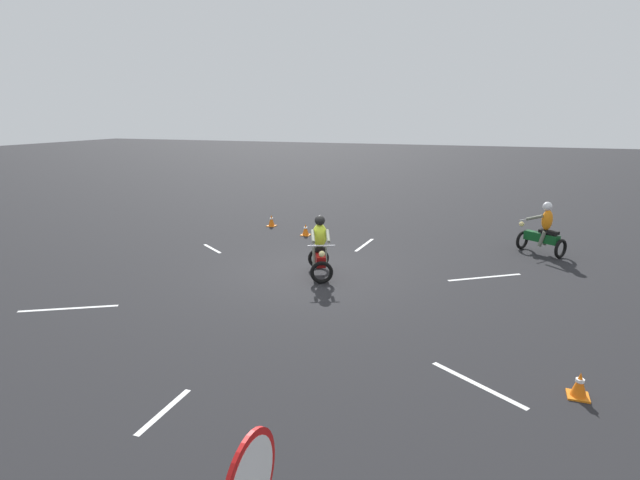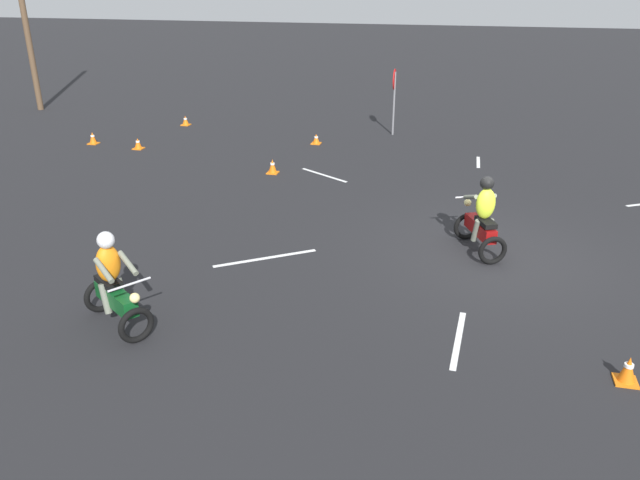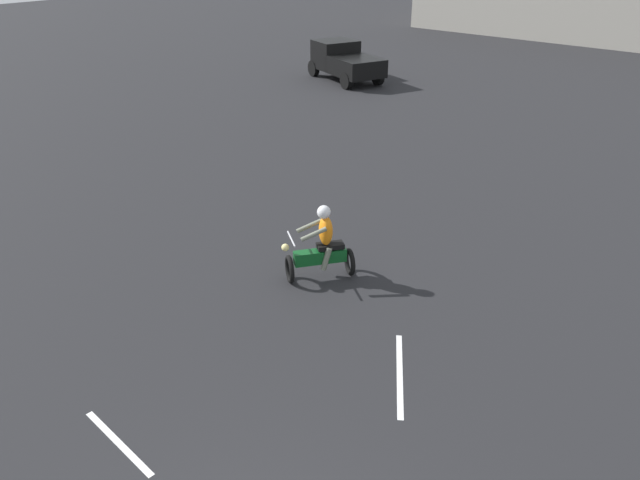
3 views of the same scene
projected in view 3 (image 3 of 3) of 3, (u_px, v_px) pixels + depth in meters
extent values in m
torus|color=black|center=(290.00, 269.00, 12.92)|extent=(0.55, 0.43, 0.60)
torus|color=black|center=(350.00, 262.00, 13.21)|extent=(0.55, 0.43, 0.60)
cube|color=#0F4C1E|center=(320.00, 256.00, 12.96)|extent=(0.83, 1.04, 0.28)
cube|color=black|center=(330.00, 246.00, 12.91)|extent=(0.53, 0.61, 0.10)
cylinder|color=silver|center=(291.00, 239.00, 12.62)|extent=(0.59, 0.43, 0.04)
sphere|color=#F2E08C|center=(285.00, 248.00, 12.67)|extent=(0.22, 0.22, 0.16)
ellipsoid|color=orange|center=(326.00, 231.00, 12.73)|extent=(0.49, 0.46, 0.64)
cylinder|color=slate|center=(309.00, 226.00, 12.81)|extent=(0.39, 0.50, 0.27)
cylinder|color=slate|center=(314.00, 234.00, 12.47)|extent=(0.39, 0.50, 0.27)
cylinder|color=slate|center=(323.00, 253.00, 13.11)|extent=(0.24, 0.27, 0.51)
cylinder|color=slate|center=(326.00, 259.00, 12.87)|extent=(0.24, 0.27, 0.51)
sphere|color=silver|center=(324.00, 212.00, 12.53)|extent=(0.39, 0.39, 0.28)
cylinder|color=black|center=(343.00, 65.00, 31.27)|extent=(0.80, 0.50, 0.76)
cylinder|color=black|center=(314.00, 68.00, 30.53)|extent=(0.80, 0.50, 0.76)
cylinder|color=black|center=(378.00, 77.00, 28.85)|extent=(0.80, 0.50, 0.76)
cylinder|color=black|center=(346.00, 81.00, 28.12)|extent=(0.80, 0.50, 0.76)
cube|color=black|center=(356.00, 66.00, 28.71)|extent=(2.91, 2.61, 0.80)
cube|color=black|center=(335.00, 54.00, 30.08)|extent=(2.16, 2.34, 1.30)
cube|color=black|center=(329.00, 45.00, 30.43)|extent=(0.70, 1.64, 0.56)
cube|color=silver|center=(400.00, 374.00, 10.38)|extent=(1.33, 1.85, 0.01)
cube|color=silver|center=(118.00, 443.00, 9.00)|extent=(1.77, 0.21, 0.01)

